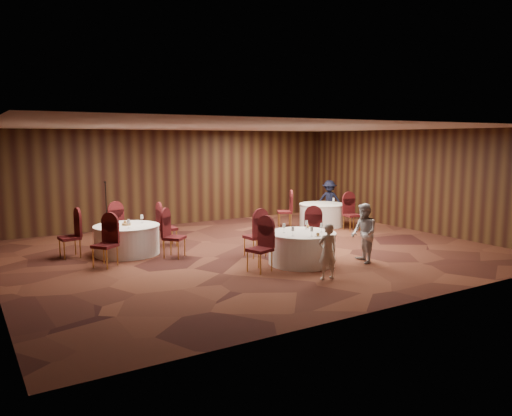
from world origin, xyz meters
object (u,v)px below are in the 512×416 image
woman_b (364,233)px  man_c (329,200)px  table_left (127,239)px  woman_a (327,252)px  table_right (322,214)px  mic_stand (107,219)px  table_main (302,248)px

woman_b → man_c: size_ratio=0.99×
table_left → woman_a: bearing=-57.2°
table_right → man_c: 1.41m
table_right → mic_stand: bearing=162.5°
table_main → woman_a: woman_a is taller
woman_a → woman_b: (1.63, 0.65, 0.12)m
table_main → table_left: bearing=136.0°
woman_a → table_main: bearing=-95.3°
mic_stand → woman_a: mic_stand is taller
table_main → mic_stand: mic_stand is taller
table_main → table_right: size_ratio=1.03×
woman_a → man_c: size_ratio=0.83×
table_right → woman_a: size_ratio=1.30×
table_left → woman_b: size_ratio=1.17×
table_left → mic_stand: bearing=85.0°
table_right → table_left: bearing=-173.8°
mic_stand → woman_b: bearing=-57.4°
mic_stand → man_c: size_ratio=1.16×
mic_stand → table_main: bearing=-63.6°
table_main → man_c: bearing=45.0°
mic_stand → woman_a: bearing=-70.3°
table_main → table_left: (-3.20, 3.10, 0.00)m
table_right → mic_stand: mic_stand is taller
mic_stand → man_c: (7.69, -1.21, 0.23)m
table_left → woman_b: 5.89m
table_left → mic_stand: mic_stand is taller
table_main → table_right: bearing=46.1°
table_left → table_right: bearing=6.2°
table_right → man_c: bearing=40.5°
table_main → mic_stand: size_ratio=0.97×
mic_stand → man_c: mic_stand is taller
table_main → table_right: (3.69, 3.85, 0.00)m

